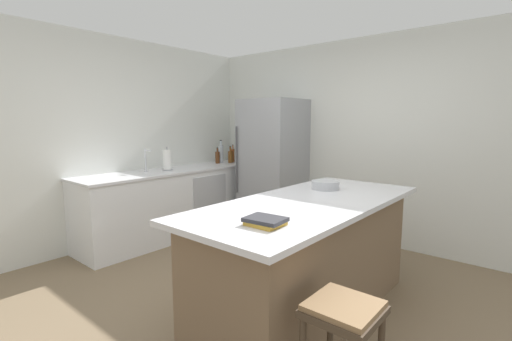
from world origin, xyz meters
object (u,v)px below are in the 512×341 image
object	(u,v)px
olive_oil_bottle	(239,154)
soda_bottle	(221,153)
sink_faucet	(146,160)
paper_towel_roll	(167,160)
kitchen_island	(308,256)
bar_stool	(343,323)
refrigerator	(273,166)
cookbook_stack	(265,221)
whiskey_bottle	(230,156)
mixing_bowl	(325,185)
vinegar_bottle	(233,155)
syrup_bottle	(218,157)

from	to	relation	value
olive_oil_bottle	soda_bottle	size ratio (longest dim) A/B	0.91
sink_faucet	soda_bottle	distance (m)	1.34
paper_towel_roll	soda_bottle	xyz separation A→B (m)	(-0.07, 1.06, 0.02)
kitchen_island	bar_stool	world-z (taller)	kitchen_island
refrigerator	sink_faucet	size ratio (longest dim) A/B	6.19
paper_towel_roll	cookbook_stack	xyz separation A→B (m)	(2.61, -1.19, -0.09)
whiskey_bottle	mixing_bowl	bearing A→B (deg)	-25.50
kitchen_island	whiskey_bottle	world-z (taller)	whiskey_bottle
kitchen_island	paper_towel_roll	xyz separation A→B (m)	(-2.46, 0.44, 0.57)
sink_faucet	whiskey_bottle	distance (m)	1.44
refrigerator	cookbook_stack	world-z (taller)	refrigerator
bar_stool	vinegar_bottle	distance (m)	4.02
sink_faucet	mixing_bowl	bearing A→B (deg)	8.46
refrigerator	whiskey_bottle	bearing A→B (deg)	-178.35
sink_faucet	soda_bottle	size ratio (longest dim) A/B	0.85
cookbook_stack	soda_bottle	bearing A→B (deg)	140.05
kitchen_island	syrup_bottle	bearing A→B (deg)	150.77
kitchen_island	olive_oil_bottle	xyz separation A→B (m)	(-2.42, 1.79, 0.57)
syrup_bottle	cookbook_stack	distance (m)	3.42
whiskey_bottle	cookbook_stack	xyz separation A→B (m)	(2.57, -2.34, -0.05)
kitchen_island	bar_stool	size ratio (longest dim) A/B	3.62
whiskey_bottle	syrup_bottle	distance (m)	0.21
refrigerator	cookbook_stack	size ratio (longest dim) A/B	7.43
mixing_bowl	whiskey_bottle	bearing A→B (deg)	154.50
paper_towel_roll	whiskey_bottle	size ratio (longest dim) A/B	1.20
paper_towel_roll	mixing_bowl	bearing A→B (deg)	1.74
soda_bottle	olive_oil_bottle	bearing A→B (deg)	69.64
syrup_bottle	cookbook_stack	xyz separation A→B (m)	(2.66, -2.15, -0.05)
bar_stool	paper_towel_roll	xyz separation A→B (m)	(-3.14, 1.20, 0.53)
whiskey_bottle	syrup_bottle	world-z (taller)	whiskey_bottle
syrup_bottle	mixing_bowl	xyz separation A→B (m)	(2.37, -0.90, -0.04)
refrigerator	vinegar_bottle	bearing A→B (deg)	174.96
sink_faucet	cookbook_stack	distance (m)	2.81
vinegar_bottle	paper_towel_roll	bearing A→B (deg)	-90.02
refrigerator	syrup_bottle	world-z (taller)	refrigerator
refrigerator	soda_bottle	bearing A→B (deg)	-172.56
olive_oil_bottle	soda_bottle	xyz separation A→B (m)	(-0.11, -0.30, 0.02)
mixing_bowl	paper_towel_roll	bearing A→B (deg)	-178.26
cookbook_stack	sink_faucet	bearing A→B (deg)	161.28
whiskey_bottle	syrup_bottle	bearing A→B (deg)	-116.92
whiskey_bottle	soda_bottle	xyz separation A→B (m)	(-0.11, -0.10, 0.05)
bar_stool	kitchen_island	bearing A→B (deg)	131.84
kitchen_island	refrigerator	xyz separation A→B (m)	(-1.60, 1.62, 0.46)
soda_bottle	kitchen_island	bearing A→B (deg)	-30.61
kitchen_island	bar_stool	bearing A→B (deg)	-48.16
refrigerator	whiskey_bottle	world-z (taller)	refrigerator
vinegar_bottle	cookbook_stack	distance (m)	3.57
cookbook_stack	kitchen_island	bearing A→B (deg)	101.32
olive_oil_bottle	cookbook_stack	xyz separation A→B (m)	(2.57, -2.54, -0.08)
olive_oil_bottle	bar_stool	bearing A→B (deg)	-39.48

